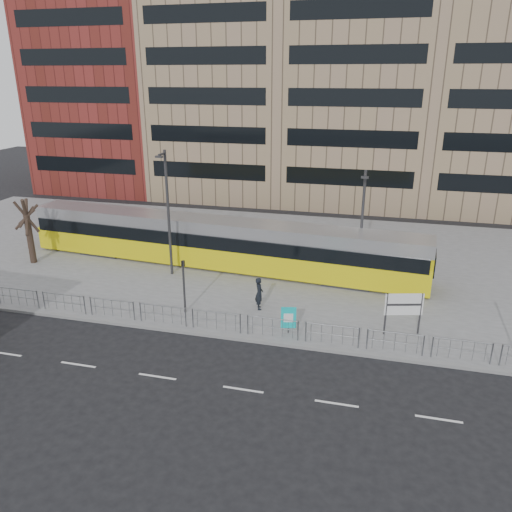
% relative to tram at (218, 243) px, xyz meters
% --- Properties ---
extents(ground, '(120.00, 120.00, 0.00)m').
position_rel_tram_xyz_m(ground, '(3.58, -9.53, -1.82)').
color(ground, black).
rests_on(ground, ground).
extents(plaza, '(64.00, 24.00, 0.15)m').
position_rel_tram_xyz_m(plaza, '(3.58, 2.47, -1.75)').
color(plaza, slate).
rests_on(plaza, ground).
extents(kerb, '(64.00, 0.25, 0.17)m').
position_rel_tram_xyz_m(kerb, '(3.58, -9.48, -1.75)').
color(kerb, gray).
rests_on(kerb, ground).
extents(building_row, '(70.40, 18.40, 31.20)m').
position_rel_tram_xyz_m(building_row, '(5.13, 24.74, 11.09)').
color(building_row, maroon).
rests_on(building_row, ground).
extents(pedestrian_barrier, '(32.07, 0.07, 1.10)m').
position_rel_tram_xyz_m(pedestrian_barrier, '(5.58, -9.03, -0.84)').
color(pedestrian_barrier, gray).
rests_on(pedestrian_barrier, plaza).
extents(road_markings, '(62.00, 0.12, 0.01)m').
position_rel_tram_xyz_m(road_markings, '(4.58, -13.53, -1.82)').
color(road_markings, white).
rests_on(road_markings, ground).
extents(tram, '(28.41, 5.02, 3.33)m').
position_rel_tram_xyz_m(tram, '(0.00, 0.00, 0.00)').
color(tram, yellow).
rests_on(tram, plaza).
extents(station_sign, '(1.91, 0.59, 2.25)m').
position_rel_tram_xyz_m(station_sign, '(12.24, -7.03, -0.11)').
color(station_sign, '#2D2D30').
rests_on(station_sign, plaza).
extents(ad_panel, '(0.77, 0.23, 1.46)m').
position_rel_tram_xyz_m(ad_panel, '(6.57, -8.38, -0.82)').
color(ad_panel, '#2D2D30').
rests_on(ad_panel, plaza).
extents(pedestrian, '(0.67, 0.81, 1.90)m').
position_rel_tram_xyz_m(pedestrian, '(4.43, -5.97, -0.72)').
color(pedestrian, black).
rests_on(pedestrian, plaza).
extents(traffic_light_west, '(0.21, 0.23, 3.10)m').
position_rel_tram_xyz_m(traffic_light_west, '(0.50, -7.44, 0.30)').
color(traffic_light_west, '#2D2D30').
rests_on(traffic_light_west, plaza).
extents(lamp_post_west, '(0.45, 1.04, 8.24)m').
position_rel_tram_xyz_m(lamp_post_west, '(-2.52, -2.32, 2.82)').
color(lamp_post_west, '#2D2D30').
rests_on(lamp_post_west, plaza).
extents(lamp_post_east, '(0.45, 1.04, 7.05)m').
position_rel_tram_xyz_m(lamp_post_east, '(9.63, 0.39, 2.22)').
color(lamp_post_east, '#2D2D30').
rests_on(lamp_post_east, plaza).
extents(bare_tree, '(4.37, 4.37, 6.82)m').
position_rel_tram_xyz_m(bare_tree, '(-12.97, -2.64, 3.16)').
color(bare_tree, black).
rests_on(bare_tree, plaza).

